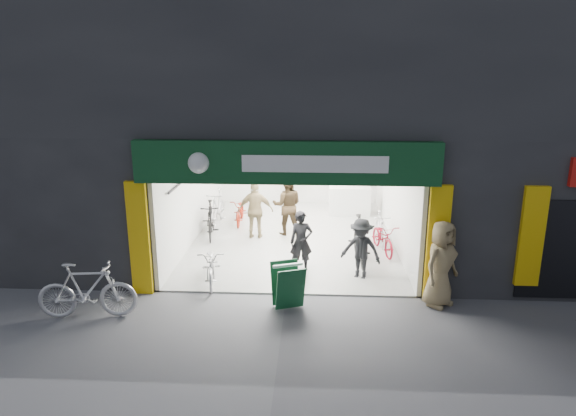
# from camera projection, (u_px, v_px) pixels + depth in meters

# --- Properties ---
(ground) EXTENTS (60.00, 60.00, 0.00)m
(ground) POSITION_uv_depth(u_px,v_px,m) (286.00, 295.00, 11.56)
(ground) COLOR #56565B
(ground) RESTS_ON ground
(building) EXTENTS (17.00, 10.27, 8.00)m
(building) POSITION_uv_depth(u_px,v_px,m) (326.00, 89.00, 15.16)
(building) COLOR #232326
(building) RESTS_ON ground
(bike_left_front) EXTENTS (0.90, 1.80, 0.90)m
(bike_left_front) POSITION_uv_depth(u_px,v_px,m) (212.00, 265.00, 12.11)
(bike_left_front) COLOR #B3B3B8
(bike_left_front) RESTS_ON ground
(bike_left_midfront) EXTENTS (0.80, 1.86, 1.08)m
(bike_left_midfront) POSITION_uv_depth(u_px,v_px,m) (210.00, 220.00, 15.33)
(bike_left_midfront) COLOR black
(bike_left_midfront) RESTS_ON ground
(bike_left_midback) EXTENTS (0.63, 1.64, 0.85)m
(bike_left_midback) POSITION_uv_depth(u_px,v_px,m) (240.00, 211.00, 16.69)
(bike_left_midback) COLOR maroon
(bike_left_midback) RESTS_ON ground
(bike_left_back) EXTENTS (0.59, 1.94, 1.16)m
(bike_left_back) POSITION_uv_depth(u_px,v_px,m) (218.00, 208.00, 16.48)
(bike_left_back) COLOR #B8B9BD
(bike_left_back) RESTS_ON ground
(bike_right_front) EXTENTS (0.69, 2.04, 1.20)m
(bike_right_front) POSITION_uv_depth(u_px,v_px,m) (360.00, 240.00, 13.35)
(bike_right_front) COLOR black
(bike_right_front) RESTS_ON ground
(bike_right_mid) EXTENTS (0.88, 1.71, 0.86)m
(bike_right_mid) POSITION_uv_depth(u_px,v_px,m) (383.00, 238.00, 14.08)
(bike_right_mid) COLOR maroon
(bike_right_mid) RESTS_ON ground
(bike_right_back) EXTENTS (0.50, 1.60, 0.96)m
(bike_right_back) POSITION_uv_depth(u_px,v_px,m) (380.00, 228.00, 14.74)
(bike_right_back) COLOR silver
(bike_right_back) RESTS_ON ground
(parked_bike) EXTENTS (2.04, 0.79, 1.20)m
(parked_bike) POSITION_uv_depth(u_px,v_px,m) (87.00, 290.00, 10.38)
(parked_bike) COLOR silver
(parked_bike) RESTS_ON ground
(customer_a) EXTENTS (0.61, 0.45, 1.56)m
(customer_a) POSITION_uv_depth(u_px,v_px,m) (301.00, 242.00, 12.71)
(customer_a) COLOR black
(customer_a) RESTS_ON ground
(customer_b) EXTENTS (0.93, 0.73, 1.87)m
(customer_b) POSITION_uv_depth(u_px,v_px,m) (287.00, 205.00, 15.43)
(customer_b) COLOR #332617
(customer_b) RESTS_ON ground
(customer_c) EXTENTS (1.13, 0.91, 1.52)m
(customer_c) POSITION_uv_depth(u_px,v_px,m) (361.00, 249.00, 12.23)
(customer_c) COLOR black
(customer_c) RESTS_ON ground
(customer_d) EXTENTS (1.04, 0.46, 1.76)m
(customer_d) POSITION_uv_depth(u_px,v_px,m) (256.00, 211.00, 15.07)
(customer_d) COLOR #8D7952
(customer_d) RESTS_ON ground
(pedestrian_near) EXTENTS (1.08, 1.06, 1.88)m
(pedestrian_near) POSITION_uv_depth(u_px,v_px,m) (441.00, 264.00, 10.85)
(pedestrian_near) COLOR #89754F
(pedestrian_near) RESTS_ON ground
(sandwich_board) EXTENTS (0.80, 0.81, 0.95)m
(sandwich_board) POSITION_uv_depth(u_px,v_px,m) (288.00, 285.00, 10.84)
(sandwich_board) COLOR #104223
(sandwich_board) RESTS_ON ground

